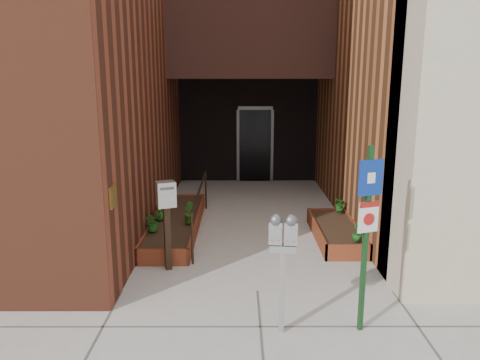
{
  "coord_description": "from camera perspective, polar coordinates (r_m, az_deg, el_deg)",
  "views": [
    {
      "loc": [
        -0.27,
        -6.35,
        3.14
      ],
      "look_at": [
        -0.25,
        1.8,
        1.27
      ],
      "focal_mm": 35.0,
      "sensor_mm": 36.0,
      "label": 1
    }
  ],
  "objects": [
    {
      "name": "payment_dropbox",
      "position": [
        7.54,
        -8.96,
        -3.24
      ],
      "size": [
        0.35,
        0.3,
        1.47
      ],
      "color": "black",
      "rests_on": "ground"
    },
    {
      "name": "parking_meter",
      "position": [
        5.62,
        5.27,
        -7.5
      ],
      "size": [
        0.35,
        0.18,
        1.53
      ],
      "color": "#97989A",
      "rests_on": "ground"
    },
    {
      "name": "shrub_left_a",
      "position": [
        8.77,
        -10.54,
        -4.92
      ],
      "size": [
        0.47,
        0.47,
        0.37
      ],
      "primitive_type": "imported",
      "rotation": [
        0.0,
        0.0,
        0.79
      ],
      "color": "#1E601B",
      "rests_on": "planter_left"
    },
    {
      "name": "architecture",
      "position": [
        13.37,
        0.27,
        20.85
      ],
      "size": [
        20.0,
        14.6,
        10.0
      ],
      "color": "brown",
      "rests_on": "ground"
    },
    {
      "name": "handrail",
      "position": [
        9.35,
        -4.91,
        -1.95
      ],
      "size": [
        0.04,
        3.34,
        0.9
      ],
      "color": "black",
      "rests_on": "ground"
    },
    {
      "name": "shrub_right_b",
      "position": [
        9.93,
        12.22,
        -3.05
      ],
      "size": [
        0.23,
        0.23,
        0.31
      ],
      "primitive_type": "imported",
      "rotation": [
        0.0,
        0.0,
        2.42
      ],
      "color": "#175016",
      "rests_on": "planter_right"
    },
    {
      "name": "ground",
      "position": [
        7.09,
        2.12,
        -13.37
      ],
      "size": [
        80.0,
        80.0,
        0.0
      ],
      "primitive_type": "plane",
      "color": "#9E9991",
      "rests_on": "ground"
    },
    {
      "name": "shrub_left_d",
      "position": [
        10.17,
        -9.06,
        -2.44
      ],
      "size": [
        0.25,
        0.25,
        0.34
      ],
      "primitive_type": "imported",
      "rotation": [
        0.0,
        0.0,
        5.56
      ],
      "color": "#235518",
      "rests_on": "planter_left"
    },
    {
      "name": "shrub_right_a",
      "position": [
        8.36,
        14.09,
        -6.24
      ],
      "size": [
        0.24,
        0.24,
        0.3
      ],
      "primitive_type": "imported",
      "rotation": [
        0.0,
        0.0,
        0.83
      ],
      "color": "#18571A",
      "rests_on": "planter_right"
    },
    {
      "name": "shrub_left_c",
      "position": [
        9.41,
        -9.81,
        -3.62
      ],
      "size": [
        0.3,
        0.3,
        0.38
      ],
      "primitive_type": "imported",
      "rotation": [
        0.0,
        0.0,
        4.04
      ],
      "color": "#2A611B",
      "rests_on": "planter_left"
    },
    {
      "name": "planter_left",
      "position": [
        9.62,
        -7.8,
        -5.4
      ],
      "size": [
        0.9,
        3.6,
        0.3
      ],
      "color": "maroon",
      "rests_on": "ground"
    },
    {
      "name": "shrub_left_b",
      "position": [
        9.12,
        -6.31,
        -3.94
      ],
      "size": [
        0.29,
        0.29,
        0.41
      ],
      "primitive_type": "imported",
      "rotation": [
        0.0,
        0.0,
        1.93
      ],
      "color": "#295919",
      "rests_on": "planter_left"
    },
    {
      "name": "planter_right",
      "position": [
        9.26,
        11.61,
        -6.3
      ],
      "size": [
        0.8,
        2.2,
        0.3
      ],
      "color": "maroon",
      "rests_on": "ground"
    },
    {
      "name": "shrub_right_c",
      "position": [
        10.05,
        12.07,
        -2.89
      ],
      "size": [
        0.33,
        0.33,
        0.29
      ],
      "primitive_type": "imported",
      "rotation": [
        0.0,
        0.0,
        4.41
      ],
      "color": "#1F5C1A",
      "rests_on": "planter_right"
    },
    {
      "name": "sign_post",
      "position": [
        5.75,
        15.25,
        -4.82
      ],
      "size": [
        0.31,
        0.13,
        2.33
      ],
      "color": "#163D1A",
      "rests_on": "ground"
    }
  ]
}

